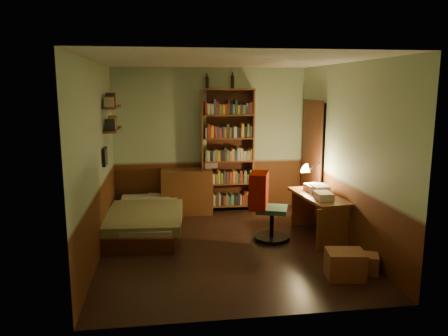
{
  "coord_description": "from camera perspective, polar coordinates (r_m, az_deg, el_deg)",
  "views": [
    {
      "loc": [
        -0.88,
        -5.91,
        2.27
      ],
      "look_at": [
        0.0,
        0.25,
        1.1
      ],
      "focal_mm": 35.0,
      "sensor_mm": 36.0,
      "label": 1
    }
  ],
  "objects": [
    {
      "name": "desk",
      "position": [
        6.83,
        12.16,
        -6.13
      ],
      "size": [
        0.63,
        1.27,
        0.65
      ],
      "primitive_type": "cube",
      "rotation": [
        0.0,
        0.0,
        0.11
      ],
      "color": "brown",
      "rests_on": "ground"
    },
    {
      "name": "cardboard_box_b",
      "position": [
        5.79,
        17.85,
        -11.74
      ],
      "size": [
        0.4,
        0.37,
        0.23
      ],
      "primitive_type": "cube",
      "rotation": [
        0.0,
        0.0,
        -0.4
      ],
      "color": "brown",
      "rests_on": "ground"
    },
    {
      "name": "office_chair",
      "position": [
        6.54,
        6.28,
        -5.5
      ],
      "size": [
        0.56,
        0.53,
        0.92
      ],
      "primitive_type": "cube",
      "rotation": [
        0.0,
        0.0,
        -0.33
      ],
      "color": "#2E5641",
      "rests_on": "ground"
    },
    {
      "name": "wall_right",
      "position": [
        6.55,
        15.77,
        1.72
      ],
      "size": [
        0.02,
        4.0,
        2.6
      ],
      "primitive_type": "cube",
      "color": "#9EB992",
      "rests_on": "ground"
    },
    {
      "name": "red_jacket",
      "position": [
        6.21,
        7.51,
        0.48
      ],
      "size": [
        0.4,
        0.51,
        0.53
      ],
      "primitive_type": "cube",
      "rotation": [
        0.0,
        0.0,
        -0.4
      ],
      "color": "#9D1301",
      "rests_on": "office_chair"
    },
    {
      "name": "wall_left",
      "position": [
        6.05,
        -16.38,
        1.0
      ],
      "size": [
        0.02,
        4.0,
        2.6
      ],
      "primitive_type": "cube",
      "color": "#9EB992",
      "rests_on": "ground"
    },
    {
      "name": "wall_back",
      "position": [
        8.03,
        -1.78,
        3.7
      ],
      "size": [
        3.5,
        0.02,
        2.6
      ],
      "primitive_type": "cube",
      "color": "#9EB992",
      "rests_on": "ground"
    },
    {
      "name": "bottle_left",
      "position": [
        7.91,
        -2.22,
        11.09
      ],
      "size": [
        0.07,
        0.07,
        0.21
      ],
      "primitive_type": "cylinder",
      "rotation": [
        0.0,
        0.0,
        -0.31
      ],
      "color": "black",
      "rests_on": "bookshelf"
    },
    {
      "name": "framed_picture",
      "position": [
        6.64,
        -15.3,
        1.44
      ],
      "size": [
        0.04,
        0.32,
        0.26
      ],
      "primitive_type": "cube",
      "color": "black",
      "rests_on": "wall_left"
    },
    {
      "name": "bed",
      "position": [
        7.07,
        -10.37,
        -5.67
      ],
      "size": [
        1.33,
        2.17,
        0.61
      ],
      "primitive_type": "cube",
      "rotation": [
        0.0,
        0.0,
        -0.12
      ],
      "color": "olive",
      "rests_on": "ground"
    },
    {
      "name": "desk_lamp",
      "position": [
        7.23,
        12.2,
        0.13
      ],
      "size": [
        0.22,
        0.22,
        0.65
      ],
      "primitive_type": "cone",
      "rotation": [
        0.0,
        0.0,
        0.1
      ],
      "color": "black",
      "rests_on": "desk"
    },
    {
      "name": "dresser",
      "position": [
        7.91,
        -4.85,
        -3.05
      ],
      "size": [
        0.93,
        0.5,
        0.8
      ],
      "primitive_type": "cube",
      "rotation": [
        0.0,
        0.0,
        -0.05
      ],
      "color": "brown",
      "rests_on": "ground"
    },
    {
      "name": "bookshelf",
      "position": [
        7.93,
        0.48,
        2.27
      ],
      "size": [
        0.97,
        0.35,
        2.23
      ],
      "primitive_type": "cube",
      "rotation": [
        0.0,
        0.0,
        -0.06
      ],
      "color": "brown",
      "rests_on": "ground"
    },
    {
      "name": "mini_stereo",
      "position": [
        7.97,
        -1.79,
        0.51
      ],
      "size": [
        0.25,
        0.2,
        0.13
      ],
      "primitive_type": "cube",
      "rotation": [
        0.0,
        0.0,
        0.09
      ],
      "color": "#B2B2B7",
      "rests_on": "dresser"
    },
    {
      "name": "wall_front",
      "position": [
        4.11,
        4.46,
        -3.01
      ],
      "size": [
        3.5,
        0.02,
        2.6
      ],
      "primitive_type": "cube",
      "color": "#9EB992",
      "rests_on": "ground"
    },
    {
      "name": "wall_shelf_lower",
      "position": [
        7.08,
        -14.3,
        4.89
      ],
      "size": [
        0.2,
        0.9,
        0.03
      ],
      "primitive_type": "cube",
      "color": "brown",
      "rests_on": "wall_left"
    },
    {
      "name": "doorway",
      "position": [
        7.77,
        11.54,
        1.02
      ],
      "size": [
        0.06,
        0.9,
        2.0
      ],
      "primitive_type": "cube",
      "color": "black",
      "rests_on": "ground"
    },
    {
      "name": "door_trim",
      "position": [
        7.76,
        11.3,
        1.01
      ],
      "size": [
        0.02,
        0.98,
        2.08
      ],
      "primitive_type": "cube",
      "color": "#401E0F",
      "rests_on": "ground"
    },
    {
      "name": "ceiling",
      "position": [
        5.99,
        0.35,
        13.9
      ],
      "size": [
        3.5,
        4.0,
        0.02
      ],
      "primitive_type": "cube",
      "color": "silver",
      "rests_on": "wall_back"
    },
    {
      "name": "wall_shelf_upper",
      "position": [
        7.06,
        -14.43,
        7.72
      ],
      "size": [
        0.2,
        0.9,
        0.03
      ],
      "primitive_type": "cube",
      "color": "brown",
      "rests_on": "wall_left"
    },
    {
      "name": "floor",
      "position": [
        6.4,
        0.32,
        -10.24
      ],
      "size": [
        3.5,
        4.0,
        0.02
      ],
      "primitive_type": "cube",
      "color": "black",
      "rests_on": "ground"
    },
    {
      "name": "paper_stack",
      "position": [
        6.86,
        12.37,
        -2.7
      ],
      "size": [
        0.23,
        0.31,
        0.12
      ],
      "primitive_type": "cube",
      "rotation": [
        0.0,
        0.0,
        0.02
      ],
      "color": "silver",
      "rests_on": "desk"
    },
    {
      "name": "cardboard_box_a",
      "position": [
        5.55,
        15.54,
        -12.03
      ],
      "size": [
        0.49,
        0.42,
        0.33
      ],
      "primitive_type": "cube",
      "rotation": [
        0.0,
        0.0,
        -0.16
      ],
      "color": "brown",
      "rests_on": "ground"
    },
    {
      "name": "bottle_right",
      "position": [
        7.97,
        1.14,
        11.16
      ],
      "size": [
        0.06,
        0.06,
        0.22
      ],
      "primitive_type": "cylinder",
      "rotation": [
        0.0,
        0.0,
        -0.03
      ],
      "color": "black",
      "rests_on": "bookshelf"
    }
  ]
}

